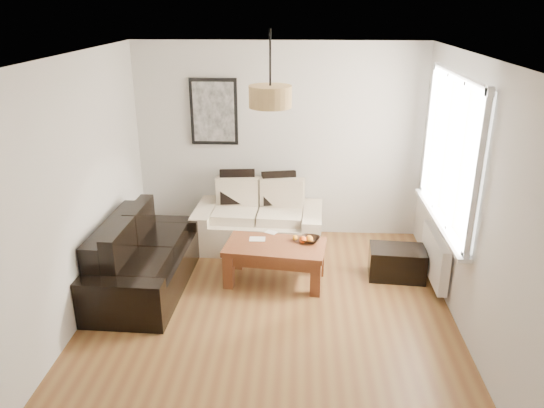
# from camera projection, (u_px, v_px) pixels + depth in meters

# --- Properties ---
(floor) EXTENTS (4.50, 4.50, 0.00)m
(floor) POSITION_uv_depth(u_px,v_px,m) (269.00, 321.00, 5.34)
(floor) COLOR brown
(floor) RESTS_ON ground
(ceiling) EXTENTS (3.80, 4.50, 0.00)m
(ceiling) POSITION_uv_depth(u_px,v_px,m) (268.00, 58.00, 4.40)
(ceiling) COLOR white
(ceiling) RESTS_ON floor
(wall_back) EXTENTS (3.80, 0.04, 2.60)m
(wall_back) POSITION_uv_depth(u_px,v_px,m) (279.00, 142.00, 6.97)
(wall_back) COLOR silver
(wall_back) RESTS_ON floor
(wall_front) EXTENTS (3.80, 0.04, 2.60)m
(wall_front) POSITION_uv_depth(u_px,v_px,m) (243.00, 354.00, 2.78)
(wall_front) COLOR silver
(wall_front) RESTS_ON floor
(wall_left) EXTENTS (0.04, 4.50, 2.60)m
(wall_left) POSITION_uv_depth(u_px,v_px,m) (69.00, 198.00, 4.97)
(wall_left) COLOR silver
(wall_left) RESTS_ON floor
(wall_right) EXTENTS (0.04, 4.50, 2.60)m
(wall_right) POSITION_uv_depth(u_px,v_px,m) (476.00, 206.00, 4.78)
(wall_right) COLOR silver
(wall_right) RESTS_ON floor
(window_bay) EXTENTS (0.14, 1.90, 1.60)m
(window_bay) POSITION_uv_depth(u_px,v_px,m) (452.00, 151.00, 5.41)
(window_bay) COLOR white
(window_bay) RESTS_ON wall_right
(radiator) EXTENTS (0.10, 0.90, 0.52)m
(radiator) POSITION_uv_depth(u_px,v_px,m) (435.00, 256.00, 5.86)
(radiator) COLOR white
(radiator) RESTS_ON wall_right
(poster) EXTENTS (0.62, 0.04, 0.87)m
(poster) POSITION_uv_depth(u_px,v_px,m) (214.00, 112.00, 6.84)
(poster) COLOR black
(poster) RESTS_ON wall_back
(pendant_shade) EXTENTS (0.40, 0.40, 0.20)m
(pendant_shade) POSITION_uv_depth(u_px,v_px,m) (270.00, 97.00, 4.82)
(pendant_shade) COLOR tan
(pendant_shade) RESTS_ON ceiling
(loveseat_cream) EXTENTS (1.69, 0.98, 0.82)m
(loveseat_cream) POSITION_uv_depth(u_px,v_px,m) (259.00, 217.00, 6.86)
(loveseat_cream) COLOR beige
(loveseat_cream) RESTS_ON floor
(sofa_leather) EXTENTS (0.93, 1.83, 0.78)m
(sofa_leather) POSITION_uv_depth(u_px,v_px,m) (145.00, 255.00, 5.86)
(sofa_leather) COLOR black
(sofa_leather) RESTS_ON floor
(coffee_table) EXTENTS (1.20, 0.75, 0.46)m
(coffee_table) POSITION_uv_depth(u_px,v_px,m) (275.00, 263.00, 6.03)
(coffee_table) COLOR brown
(coffee_table) RESTS_ON floor
(ottoman) EXTENTS (0.68, 0.46, 0.37)m
(ottoman) POSITION_uv_depth(u_px,v_px,m) (397.00, 263.00, 6.14)
(ottoman) COLOR black
(ottoman) RESTS_ON floor
(cushion_left) EXTENTS (0.48, 0.19, 0.46)m
(cushion_left) POSITION_uv_depth(u_px,v_px,m) (238.00, 187.00, 6.94)
(cushion_left) COLOR black
(cushion_left) RESTS_ON loveseat_cream
(cushion_right) EXTENTS (0.46, 0.23, 0.45)m
(cushion_right) POSITION_uv_depth(u_px,v_px,m) (279.00, 188.00, 6.92)
(cushion_right) COLOR black
(cushion_right) RESTS_ON loveseat_cream
(fruit_bowl) EXTENTS (0.26, 0.26, 0.05)m
(fruit_bowl) POSITION_uv_depth(u_px,v_px,m) (310.00, 240.00, 6.01)
(fruit_bowl) COLOR black
(fruit_bowl) RESTS_ON coffee_table
(orange_a) EXTENTS (0.09, 0.09, 0.08)m
(orange_a) POSITION_uv_depth(u_px,v_px,m) (303.00, 240.00, 5.98)
(orange_a) COLOR #F15514
(orange_a) RESTS_ON fruit_bowl
(orange_b) EXTENTS (0.11, 0.11, 0.09)m
(orange_b) POSITION_uv_depth(u_px,v_px,m) (309.00, 239.00, 6.00)
(orange_b) COLOR orange
(orange_b) RESTS_ON fruit_bowl
(orange_c) EXTENTS (0.07, 0.07, 0.06)m
(orange_c) POSITION_uv_depth(u_px,v_px,m) (295.00, 238.00, 6.03)
(orange_c) COLOR orange
(orange_c) RESTS_ON fruit_bowl
(papers) EXTENTS (0.19, 0.13, 0.01)m
(papers) POSITION_uv_depth(u_px,v_px,m) (257.00, 239.00, 6.09)
(papers) COLOR white
(papers) RESTS_ON coffee_table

